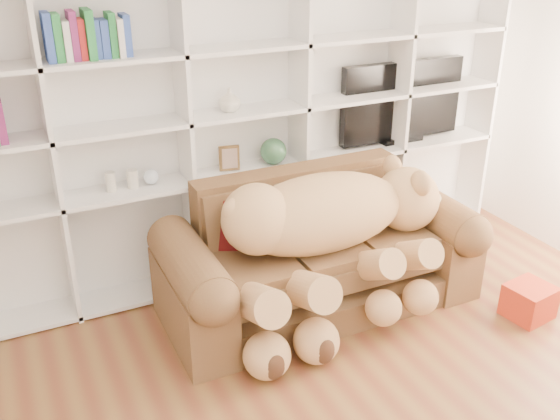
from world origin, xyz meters
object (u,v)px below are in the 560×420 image
sofa (317,259)px  gift_box (529,301)px  teddy_bear (329,232)px  tv (402,102)px

sofa → gift_box: bearing=-32.6°
teddy_bear → gift_box: size_ratio=6.02×
sofa → gift_box: 1.51m
sofa → tv: size_ratio=1.99×
teddy_bear → gift_box: 1.52m
sofa → teddy_bear: size_ratio=1.24×
teddy_bear → tv: 1.53m
teddy_bear → sofa: bearing=79.9°
teddy_bear → gift_box: teddy_bear is taller
sofa → gift_box: size_ratio=7.45×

